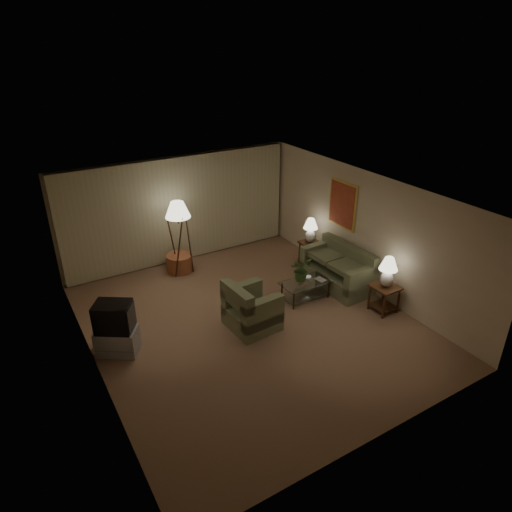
{
  "coord_description": "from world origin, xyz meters",
  "views": [
    {
      "loc": [
        -3.87,
        -6.72,
        5.33
      ],
      "look_at": [
        0.52,
        0.6,
        1.13
      ],
      "focal_mm": 32.0,
      "sensor_mm": 36.0,
      "label": 1
    }
  ],
  "objects": [
    {
      "name": "table_lamp_far",
      "position": [
        2.65,
        1.52,
        0.97
      ],
      "size": [
        0.36,
        0.36,
        0.62
      ],
      "color": "white",
      "rests_on": "side_table_far"
    },
    {
      "name": "tv_cabinet",
      "position": [
        -2.55,
        0.42,
        0.25
      ],
      "size": [
        1.15,
        1.13,
        0.5
      ],
      "primitive_type": "cube",
      "rotation": [
        0.0,
        0.0,
        -0.59
      ],
      "color": "#B5B5B8",
      "rests_on": "ground"
    },
    {
      "name": "book",
      "position": [
        1.79,
        0.07,
        0.42
      ],
      "size": [
        0.2,
        0.26,
        0.02
      ],
      "primitive_type": "imported",
      "rotation": [
        0.0,
        0.0,
        0.13
      ],
      "color": "olive",
      "rests_on": "coffee_table"
    },
    {
      "name": "vase",
      "position": [
        1.39,
        0.17,
        0.5
      ],
      "size": [
        0.18,
        0.18,
        0.16
      ],
      "primitive_type": "imported",
      "rotation": [
        0.0,
        0.0,
        -0.15
      ],
      "color": "white",
      "rests_on": "coffee_table"
    },
    {
      "name": "crt_tv",
      "position": [
        -2.55,
        0.42,
        0.77
      ],
      "size": [
        1.06,
        1.05,
        0.55
      ],
      "primitive_type": "cube",
      "rotation": [
        0.0,
        0.0,
        -0.59
      ],
      "color": "black",
      "rests_on": "tv_cabinet"
    },
    {
      "name": "coffee_table",
      "position": [
        1.54,
        0.17,
        0.28
      ],
      "size": [
        1.09,
        0.59,
        0.41
      ],
      "color": "silver",
      "rests_on": "ground"
    },
    {
      "name": "side_table_far",
      "position": [
        2.65,
        1.52,
        0.4
      ],
      "size": [
        0.48,
        0.4,
        0.6
      ],
      "color": "#34180E",
      "rests_on": "ground"
    },
    {
      "name": "sofa",
      "position": [
        2.5,
        0.27,
        0.38
      ],
      "size": [
        1.77,
        0.96,
        0.76
      ],
      "rotation": [
        0.0,
        0.0,
        -1.54
      ],
      "color": "#747E58",
      "rests_on": "ground"
    },
    {
      "name": "floor_lamp",
      "position": [
        -0.32,
        2.73,
        0.96
      ],
      "size": [
        0.59,
        0.59,
        1.83
      ],
      "color": "#34180E",
      "rests_on": "ground"
    },
    {
      "name": "flowers",
      "position": [
        1.39,
        0.17,
        0.83
      ],
      "size": [
        0.58,
        0.55,
        0.51
      ],
      "primitive_type": "imported",
      "rotation": [
        0.0,
        0.0,
        0.42
      ],
      "color": "#426A2F",
      "rests_on": "vase"
    },
    {
      "name": "table_lamp_near",
      "position": [
        2.65,
        -1.08,
        0.99
      ],
      "size": [
        0.38,
        0.38,
        0.66
      ],
      "color": "white",
      "rests_on": "side_table_near"
    },
    {
      "name": "ground",
      "position": [
        0.0,
        0.0,
        0.0
      ],
      "size": [
        7.0,
        7.0,
        0.0
      ],
      "primitive_type": "plane",
      "color": "#966A53",
      "rests_on": "ground"
    },
    {
      "name": "room_shell",
      "position": [
        0.02,
        1.51,
        1.75
      ],
      "size": [
        6.04,
        7.02,
        2.72
      ],
      "color": "beige",
      "rests_on": "ground"
    },
    {
      "name": "side_table_near",
      "position": [
        2.65,
        -1.08,
        0.41
      ],
      "size": [
        0.52,
        0.52,
        0.6
      ],
      "color": "#34180E",
      "rests_on": "ground"
    },
    {
      "name": "armchair",
      "position": [
        -0.01,
        -0.14,
        0.4
      ],
      "size": [
        1.05,
        1.0,
        0.79
      ],
      "rotation": [
        0.0,
        0.0,
        1.63
      ],
      "color": "#747E58",
      "rests_on": "ground"
    },
    {
      "name": "ottoman",
      "position": [
        -0.33,
        2.85,
        0.21
      ],
      "size": [
        0.72,
        0.72,
        0.43
      ],
      "primitive_type": "cylinder",
      "rotation": [
        0.0,
        0.0,
        0.13
      ],
      "color": "#B66F3D",
      "rests_on": "ground"
    }
  ]
}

